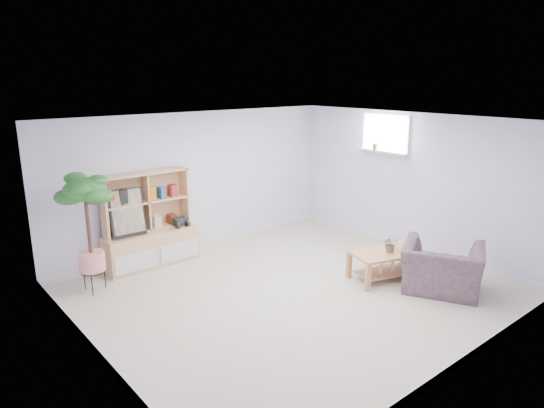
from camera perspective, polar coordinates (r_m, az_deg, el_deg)
floor at (r=7.02m, az=2.43°, el=-10.28°), size 5.50×5.00×0.01m
ceiling at (r=6.39m, az=2.66°, el=9.63°), size 5.50×5.00×0.01m
walls at (r=6.60m, az=2.54°, el=-0.80°), size 5.51×5.01×2.40m
baseboard at (r=7.00m, az=2.43°, el=-9.91°), size 5.50×5.00×0.10m
window at (r=8.85m, az=13.25°, el=8.08°), size 0.10×0.98×0.68m
window_sill at (r=8.84m, az=12.89°, el=6.01°), size 0.14×1.00×0.04m
storage_unit at (r=7.97m, az=-14.19°, el=-1.82°), size 1.52×0.51×1.52m
poster at (r=7.76m, az=-16.67°, el=-1.00°), size 0.55×0.14×0.76m
toy_truck at (r=8.14m, az=-10.77°, el=-2.02°), size 0.33×0.24×0.17m
coffee_table at (r=7.55m, az=13.34°, el=-7.03°), size 1.19×0.87×0.44m
table_plant at (r=7.42m, az=13.77°, el=-4.60°), size 0.29×0.28×0.25m
floor_tree at (r=7.19m, az=-20.71°, el=-3.31°), size 0.65×0.65×1.71m
armchair at (r=7.29m, az=19.41°, el=-6.79°), size 1.32×1.38×0.79m
sill_plant at (r=8.92m, az=12.12°, el=7.04°), size 0.14×0.11×0.24m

